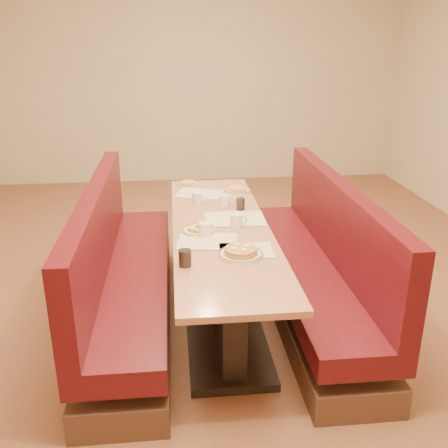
{
  "coord_description": "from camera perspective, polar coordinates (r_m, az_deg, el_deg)",
  "views": [
    {
      "loc": [
        -0.33,
        -3.39,
        2.05
      ],
      "look_at": [
        0.0,
        -0.22,
        0.85
      ],
      "focal_mm": 40.0,
      "sensor_mm": 36.0,
      "label": 1
    }
  ],
  "objects": [
    {
      "name": "coffee_mug_d",
      "position": [
        4.13,
        -3.04,
        2.99
      ],
      "size": [
        0.13,
        0.09,
        0.09
      ],
      "rotation": [
        0.0,
        0.0,
        -0.02
      ],
      "color": "white",
      "rests_on": "diner_table"
    },
    {
      "name": "booth_left",
      "position": [
        3.81,
        -11.46,
        -6.12
      ],
      "size": [
        0.55,
        2.5,
        1.05
      ],
      "color": "#4C3326",
      "rests_on": "ground"
    },
    {
      "name": "coffee_mug_a",
      "position": [
        3.61,
        1.47,
        0.41
      ],
      "size": [
        0.13,
        0.09,
        0.1
      ],
      "rotation": [
        0.0,
        0.0,
        0.03
      ],
      "color": "white",
      "rests_on": "diner_table"
    },
    {
      "name": "soda_tumbler_mid",
      "position": [
        3.98,
        1.9,
        2.33
      ],
      "size": [
        0.07,
        0.07,
        0.09
      ],
      "color": "black",
      "rests_on": "diner_table"
    },
    {
      "name": "ground",
      "position": [
        3.97,
        -0.34,
        -10.4
      ],
      "size": [
        8.0,
        8.0,
        0.0
      ],
      "primitive_type": "plane",
      "color": "#9E6647",
      "rests_on": "ground"
    },
    {
      "name": "placemat_near_left",
      "position": [
        3.37,
        -1.92,
        -1.97
      ],
      "size": [
        0.43,
        0.35,
        0.0
      ],
      "primitive_type": "cube",
      "rotation": [
        0.0,
        0.0,
        -0.14
      ],
      "color": "beige",
      "rests_on": "diner_table"
    },
    {
      "name": "extra_plate_far",
      "position": [
        4.67,
        -4.12,
        4.64
      ],
      "size": [
        0.22,
        0.22,
        0.04
      ],
      "rotation": [
        0.0,
        0.0,
        0.17
      ],
      "color": "white",
      "rests_on": "diner_table"
    },
    {
      "name": "eggs_plate",
      "position": [
        3.54,
        -3.0,
        -0.69
      ],
      "size": [
        0.24,
        0.24,
        0.05
      ],
      "rotation": [
        0.0,
        0.0,
        0.35
      ],
      "color": "white",
      "rests_on": "diner_table"
    },
    {
      "name": "extra_plate_mid",
      "position": [
        4.45,
        1.54,
        3.91
      ],
      "size": [
        0.24,
        0.24,
        0.05
      ],
      "rotation": [
        0.0,
        0.0,
        0.24
      ],
      "color": "white",
      "rests_on": "diner_table"
    },
    {
      "name": "diner_table",
      "position": [
        3.79,
        -0.35,
        -5.55
      ],
      "size": [
        0.7,
        2.5,
        0.75
      ],
      "color": "black",
      "rests_on": "ground"
    },
    {
      "name": "room_envelope",
      "position": [
        3.41,
        -0.41,
        18.68
      ],
      "size": [
        6.04,
        8.04,
        2.82
      ],
      "color": "beige",
      "rests_on": "ground"
    },
    {
      "name": "booth_right",
      "position": [
        3.93,
        10.37,
        -5.14
      ],
      "size": [
        0.55,
        2.5,
        1.05
      ],
      "color": "#4C3326",
      "rests_on": "ground"
    },
    {
      "name": "soda_tumbler_near",
      "position": [
        3.01,
        -4.47,
        -3.92
      ],
      "size": [
        0.08,
        0.08,
        0.11
      ],
      "color": "black",
      "rests_on": "diner_table"
    },
    {
      "name": "coffee_mug_b",
      "position": [
        3.46,
        -2.16,
        -0.57
      ],
      "size": [
        0.12,
        0.09,
        0.09
      ],
      "rotation": [
        0.0,
        0.0,
        0.42
      ],
      "color": "white",
      "rests_on": "diner_table"
    },
    {
      "name": "placemat_near_right",
      "position": [
        3.23,
        2.57,
        -3.03
      ],
      "size": [
        0.35,
        0.27,
        0.0
      ],
      "primitive_type": "cube",
      "rotation": [
        0.0,
        0.0,
        -0.04
      ],
      "color": "beige",
      "rests_on": "diner_table"
    },
    {
      "name": "coffee_mug_c",
      "position": [
        4.06,
        0.17,
        2.7
      ],
      "size": [
        0.12,
        0.09,
        0.09
      ],
      "rotation": [
        0.0,
        0.0,
        0.19
      ],
      "color": "white",
      "rests_on": "diner_table"
    },
    {
      "name": "pancake_plate",
      "position": [
        3.15,
        1.92,
        -3.31
      ],
      "size": [
        0.29,
        0.29,
        0.06
      ],
      "rotation": [
        0.0,
        0.0,
        -0.12
      ],
      "color": "white",
      "rests_on": "diner_table"
    },
    {
      "name": "placemat_far_right",
      "position": [
        3.78,
        1.24,
        0.62
      ],
      "size": [
        0.46,
        0.35,
        0.0
      ],
      "primitive_type": "cube",
      "rotation": [
        0.0,
        0.0,
        -0.04
      ],
      "color": "beige",
      "rests_on": "diner_table"
    },
    {
      "name": "placemat_far_left",
      "position": [
        4.4,
        -2.83,
        3.5
      ],
      "size": [
        0.46,
        0.4,
        0.0
      ],
      "primitive_type": "cube",
      "rotation": [
        0.0,
        0.0,
        -0.3
      ],
      "color": "beige",
      "rests_on": "diner_table"
    }
  ]
}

